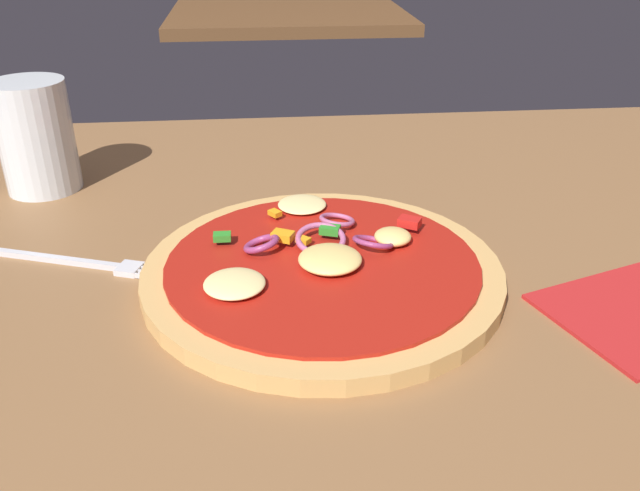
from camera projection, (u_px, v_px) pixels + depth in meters
name	position (u px, v px, depth m)	size (l,w,h in m)	color
dining_table	(400.00, 302.00, 0.52)	(1.26, 0.90, 0.03)	brown
pizza	(322.00, 269.00, 0.52)	(0.28, 0.28, 0.03)	tan
fork	(91.00, 264.00, 0.54)	(0.16, 0.07, 0.01)	silver
beer_glass	(37.00, 143.00, 0.66)	(0.07, 0.07, 0.11)	silver
background_table	(287.00, 12.00, 1.83)	(0.62, 0.66, 0.03)	brown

